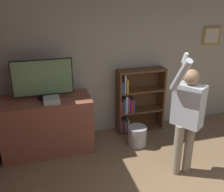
{
  "coord_description": "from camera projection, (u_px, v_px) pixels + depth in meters",
  "views": [
    {
      "loc": [
        -1.8,
        -1.5,
        2.56
      ],
      "look_at": [
        -0.83,
        1.9,
        1.15
      ],
      "focal_mm": 42.0,
      "sensor_mm": 36.0,
      "label": 1
    }
  ],
  "objects": [
    {
      "name": "waste_bin",
      "position": [
        137.0,
        136.0,
        4.66
      ],
      "size": [
        0.33,
        0.33,
        0.35
      ],
      "color": "#B7B7BC",
      "rests_on": "ground_plane"
    },
    {
      "name": "person",
      "position": [
        187.0,
        114.0,
        3.64
      ],
      "size": [
        0.55,
        0.54,
        1.89
      ],
      "rotation": [
        0.0,
        0.0,
        -0.99
      ],
      "color": "gray",
      "rests_on": "ground_plane"
    },
    {
      "name": "bookshelf",
      "position": [
        136.0,
        102.0,
        5.03
      ],
      "size": [
        0.91,
        0.28,
        1.23
      ],
      "color": "brown",
      "rests_on": "ground_plane"
    },
    {
      "name": "television",
      "position": [
        43.0,
        79.0,
        4.16
      ],
      "size": [
        0.96,
        0.22,
        0.65
      ],
      "color": "black",
      "rests_on": "tv_ledge"
    },
    {
      "name": "game_console",
      "position": [
        52.0,
        100.0,
        4.11
      ],
      "size": [
        0.25,
        0.23,
        0.09
      ],
      "color": "silver",
      "rests_on": "tv_ledge"
    },
    {
      "name": "wall_back",
      "position": [
        139.0,
        61.0,
        4.93
      ],
      "size": [
        7.15,
        0.09,
        2.7
      ],
      "color": "#B2AD9E",
      "rests_on": "ground_plane"
    },
    {
      "name": "tv_ledge",
      "position": [
        47.0,
        125.0,
        4.42
      ],
      "size": [
        1.48,
        0.67,
        0.93
      ],
      "color": "#93513D",
      "rests_on": "ground_plane"
    }
  ]
}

